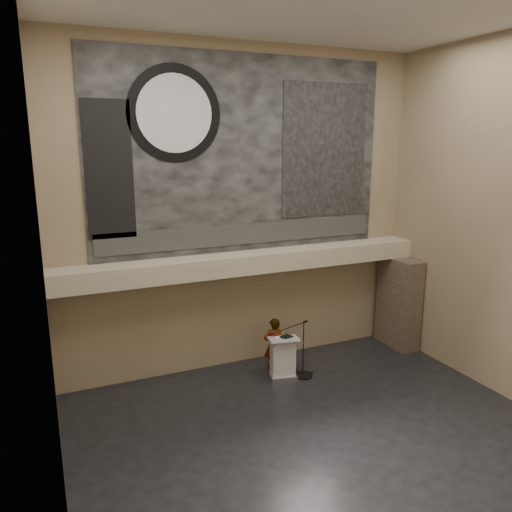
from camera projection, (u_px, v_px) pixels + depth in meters
name	position (u px, v px, depth m)	size (l,w,h in m)	color
floor	(317.00, 434.00, 10.59)	(10.00, 10.00, 0.00)	black
wall_back	(244.00, 211.00, 13.19)	(10.00, 0.02, 8.50)	#827052
wall_front	(495.00, 295.00, 6.06)	(10.00, 0.02, 8.50)	#827052
wall_left	(43.00, 263.00, 7.66)	(0.02, 8.00, 8.50)	#827052
wall_right	(508.00, 221.00, 11.59)	(0.02, 8.00, 8.50)	#827052
soffit	(250.00, 262.00, 13.13)	(10.00, 0.80, 0.50)	tan
sprinkler_left	(192.00, 279.00, 12.52)	(0.04, 0.04, 0.06)	#B2893D
sprinkler_right	(313.00, 266.00, 13.90)	(0.04, 0.04, 0.06)	#B2893D
banner	(244.00, 155.00, 12.84)	(8.00, 0.05, 5.00)	black
banner_text_strip	(245.00, 234.00, 13.27)	(7.76, 0.02, 0.55)	#2B2B2B
banner_clock_rim	(175.00, 114.00, 11.87)	(2.30, 2.30, 0.02)	black
banner_clock_face	(175.00, 114.00, 11.85)	(1.84, 1.84, 0.02)	silver
banner_building_print	(325.00, 151.00, 13.72)	(2.60, 0.02, 3.60)	black
banner_brick_print	(109.00, 170.00, 11.53)	(1.10, 0.02, 3.20)	black
stone_pier	(399.00, 302.00, 14.92)	(0.60, 1.40, 2.70)	#3E3026
lectern	(283.00, 357.00, 13.02)	(0.86, 0.69, 1.14)	silver
binder	(286.00, 337.00, 12.90)	(0.29, 0.23, 0.04)	black
papers	(281.00, 338.00, 12.84)	(0.22, 0.31, 0.01)	white
speaker_person	(274.00, 346.00, 13.23)	(0.56, 0.37, 1.53)	silver
mic_stand	(302.00, 368.00, 13.11)	(1.44, 0.67, 1.54)	black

